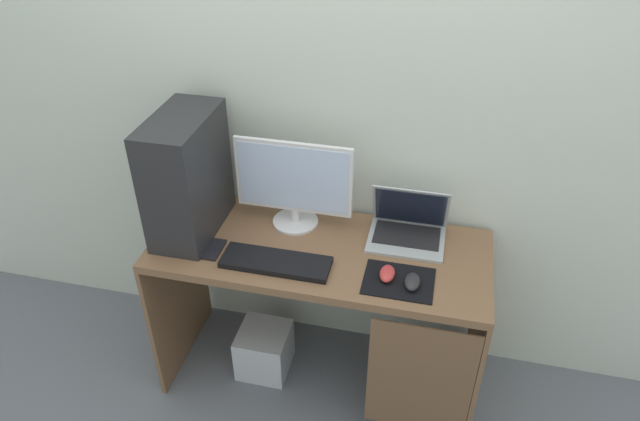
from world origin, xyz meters
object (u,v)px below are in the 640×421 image
keyboard (276,262)px  mouse_left (387,274)px  cell_phone (213,249)px  subwoofer (264,350)px  monitor (294,184)px  pc_tower (187,176)px  mouse_right (412,282)px  laptop (408,228)px

keyboard → mouse_left: (0.42, 0.02, 0.01)m
keyboard → cell_phone: bearing=173.9°
keyboard → subwoofer: keyboard is taller
monitor → mouse_left: size_ratio=5.00×
mouse_left → cell_phone: bearing=179.3°
pc_tower → mouse_left: pc_tower is taller
monitor → cell_phone: size_ratio=3.69×
pc_tower → cell_phone: size_ratio=3.86×
mouse_right → subwoofer: 0.93m
mouse_left → subwoofer: (-0.55, 0.10, -0.66)m
mouse_right → cell_phone: 0.79m
monitor → subwoofer: monitor is taller
keyboard → mouse_right: (0.52, -0.01, 0.01)m
mouse_left → mouse_right: 0.10m
monitor → cell_phone: monitor is taller
pc_tower → subwoofer: bearing=-7.0°
mouse_right → cell_phone: size_ratio=0.74×
mouse_right → laptop: bearing=99.6°
pc_tower → laptop: pc_tower is taller
cell_phone → subwoofer: size_ratio=0.57×
laptop → mouse_left: (-0.04, -0.27, -0.02)m
laptop → subwoofer: (-0.59, -0.17, -0.68)m
mouse_right → subwoofer: (-0.64, 0.13, -0.66)m
laptop → mouse_right: 0.30m
keyboard → cell_phone: 0.27m
laptop → mouse_right: bearing=-80.4°
subwoofer → pc_tower: bearing=173.0°
keyboard → subwoofer: bearing=134.9°
pc_tower → mouse_left: size_ratio=5.23×
laptop → mouse_left: laptop is taller
mouse_left → subwoofer: size_ratio=0.42×
keyboard → mouse_right: 0.52m
monitor → pc_tower: bearing=-163.4°
mouse_left → mouse_right: same height
cell_phone → monitor: bearing=42.7°
pc_tower → mouse_left: (0.83, -0.14, -0.23)m
subwoofer → laptop: bearing=16.0°
mouse_left → cell_phone: 0.69m
monitor → keyboard: 0.33m
laptop → mouse_left: size_ratio=3.17×
laptop → keyboard: (-0.47, -0.29, -0.03)m
pc_tower → keyboard: 0.49m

